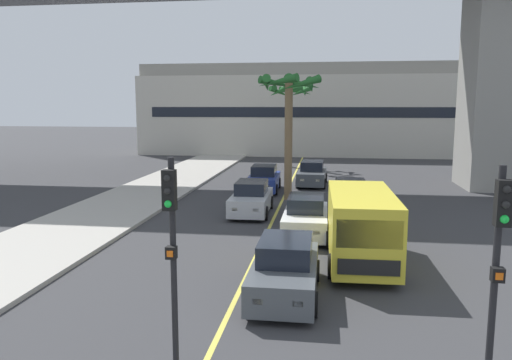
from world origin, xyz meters
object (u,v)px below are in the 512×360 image
object	(u,v)px
car_queue_sixth	(312,174)
traffic_light_right_far_corner	(498,255)
car_queue_third	(251,199)
car_queue_fourth	(351,198)
delivery_van	(361,225)
car_queue_front	(285,270)
palm_tree_near_median	(289,100)
palm_tree_mid_median	(290,101)
traffic_light_median_near	(172,236)
car_queue_second	(306,217)
car_queue_fifth	(264,179)

from	to	relation	value
car_queue_sixth	traffic_light_right_far_corner	world-z (taller)	traffic_light_right_far_corner
car_queue_third	car_queue_fourth	bearing A→B (deg)	11.32
car_queue_sixth	delivery_van	size ratio (longest dim) A/B	0.79
car_queue_fourth	car_queue_front	bearing A→B (deg)	-101.49
traffic_light_right_far_corner	palm_tree_near_median	bearing A→B (deg)	104.67
car_queue_front	car_queue_third	world-z (taller)	same
car_queue_third	car_queue_sixth	bearing A→B (deg)	73.81
traffic_light_right_far_corner	palm_tree_mid_median	size ratio (longest dim) A/B	0.62
car_queue_fourth	traffic_light_median_near	world-z (taller)	traffic_light_median_near
palm_tree_mid_median	palm_tree_near_median	bearing A→B (deg)	-85.98
car_queue_sixth	delivery_van	xyz separation A→B (m)	(2.06, -16.02, 0.57)
traffic_light_median_near	traffic_light_right_far_corner	size ratio (longest dim) A/B	1.00
car_queue_fourth	delivery_van	bearing A→B (deg)	-90.29
car_queue_second	traffic_light_right_far_corner	bearing A→B (deg)	-72.13
car_queue_front	palm_tree_mid_median	world-z (taller)	palm_tree_mid_median
delivery_van	car_queue_sixth	bearing A→B (deg)	97.31
car_queue_fifth	palm_tree_near_median	bearing A→B (deg)	-55.98
car_queue_second	car_queue_sixth	size ratio (longest dim) A/B	0.99
palm_tree_near_median	car_queue_front	bearing A→B (deg)	-85.95
car_queue_front	car_queue_second	xyz separation A→B (m)	(0.28, 6.55, 0.00)
car_queue_sixth	palm_tree_mid_median	xyz separation A→B (m)	(-2.16, 9.29, 4.77)
car_queue_fifth	traffic_light_median_near	distance (m)	20.73
car_queue_fifth	delivery_van	distance (m)	14.22
car_queue_second	car_queue_front	bearing A→B (deg)	-92.44
car_queue_fourth	traffic_light_right_far_corner	size ratio (longest dim) A/B	0.99
car_queue_second	car_queue_fourth	distance (m)	4.92
delivery_van	palm_tree_mid_median	bearing A→B (deg)	99.45
car_queue_second	palm_tree_mid_median	xyz separation A→B (m)	(-2.28, 21.86, 4.77)
delivery_van	traffic_light_right_far_corner	distance (m)	8.02
car_queue_second	car_queue_sixth	bearing A→B (deg)	90.58
palm_tree_mid_median	car_queue_third	bearing A→B (deg)	-91.43
car_queue_fifth	traffic_light_median_near	bearing A→B (deg)	-87.67
palm_tree_near_median	palm_tree_mid_median	xyz separation A→B (m)	(-1.01, 14.42, 0.08)
car_queue_front	car_queue_fifth	world-z (taller)	same
car_queue_second	palm_tree_near_median	bearing A→B (deg)	99.69
palm_tree_near_median	car_queue_fifth	bearing A→B (deg)	124.02
car_queue_fourth	car_queue_fifth	bearing A→B (deg)	132.26
car_queue_front	car_queue_fifth	size ratio (longest dim) A/B	0.99
car_queue_front	car_queue_second	bearing A→B (deg)	87.56
car_queue_front	car_queue_sixth	world-z (taller)	same
traffic_light_median_near	palm_tree_mid_median	xyz separation A→B (m)	(-0.19, 32.58, 2.78)
car_queue_front	car_queue_second	world-z (taller)	same
car_queue_fourth	car_queue_sixth	bearing A→B (deg)	104.57
traffic_light_median_near	car_queue_fourth	bearing A→B (deg)	75.07
car_queue_second	traffic_light_right_far_corner	size ratio (longest dim) A/B	0.98
car_queue_third	car_queue_fifth	xyz separation A→B (m)	(-0.19, 6.33, 0.00)
traffic_light_right_far_corner	palm_tree_mid_median	distance (m)	33.66
car_queue_sixth	delivery_van	world-z (taller)	delivery_van
car_queue_second	car_queue_sixth	xyz separation A→B (m)	(-0.13, 12.57, 0.00)
car_queue_third	car_queue_fifth	distance (m)	6.34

